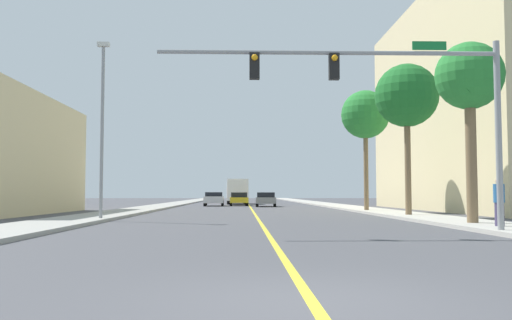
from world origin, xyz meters
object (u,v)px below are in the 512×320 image
object	(u,v)px
street_lamp	(102,120)
palm_far	(365,115)
delivery_truck	(237,191)
car_gray	(266,199)
palm_near	(469,80)
traffic_signal_mast	(390,88)
pedestrian	(499,202)
car_silver	(214,199)
car_yellow	(239,199)
palm_mid	(407,97)

from	to	relation	value
street_lamp	palm_far	distance (m)	19.28
street_lamp	delivery_truck	bearing A→B (deg)	81.35
palm_far	delivery_truck	world-z (taller)	palm_far
car_gray	palm_near	bearing A→B (deg)	-75.69
traffic_signal_mast	palm_far	distance (m)	20.98
palm_near	pedestrian	world-z (taller)	palm_near
street_lamp	delivery_truck	world-z (taller)	street_lamp
palm_near	palm_far	world-z (taller)	palm_far
car_silver	car_yellow	world-z (taller)	car_silver
palm_mid	delivery_truck	world-z (taller)	palm_mid
palm_far	delivery_truck	bearing A→B (deg)	107.92
car_yellow	palm_mid	bearing A→B (deg)	-73.30
street_lamp	car_yellow	distance (m)	32.08
car_yellow	delivery_truck	world-z (taller)	delivery_truck
palm_far	palm_mid	bearing A→B (deg)	-87.00
car_gray	delivery_truck	distance (m)	12.92
palm_mid	car_gray	world-z (taller)	palm_mid
traffic_signal_mast	delivery_truck	xyz separation A→B (m)	(-5.23, 48.75, -3.07)
palm_near	palm_far	xyz separation A→B (m)	(-0.45, 16.30, 0.89)
palm_near	car_silver	bearing A→B (deg)	108.80
palm_mid	car_silver	xyz separation A→B (m)	(-11.83, 26.67, -5.85)
palm_far	street_lamp	bearing A→B (deg)	-142.46
traffic_signal_mast	pedestrian	xyz separation A→B (m)	(4.36, 1.96, -3.65)
car_silver	delivery_truck	xyz separation A→B (m)	(2.27, 9.72, 0.84)
street_lamp	delivery_truck	size ratio (longest dim) A/B	0.94
palm_mid	pedestrian	bearing A→B (deg)	-89.82
palm_mid	car_yellow	world-z (taller)	palm_mid
palm_mid	car_gray	distance (m)	25.43
street_lamp	car_silver	size ratio (longest dim) A/B	1.93
palm_near	pedestrian	xyz separation A→B (m)	(0.01, -2.25, -4.83)
palm_near	delivery_truck	size ratio (longest dim) A/B	0.81
car_silver	car_yellow	distance (m)	2.71
car_silver	pedestrian	world-z (taller)	pedestrian
traffic_signal_mast	palm_mid	size ratio (longest dim) A/B	1.33
palm_far	delivery_truck	size ratio (longest dim) A/B	0.94
traffic_signal_mast	palm_mid	bearing A→B (deg)	70.68
delivery_truck	street_lamp	bearing A→B (deg)	-100.37
palm_near	car_yellow	size ratio (longest dim) A/B	1.72
street_lamp	car_yellow	world-z (taller)	street_lamp
palm_mid	car_silver	world-z (taller)	palm_mid
palm_near	palm_far	bearing A→B (deg)	91.59
car_silver	car_gray	bearing A→B (deg)	-29.85
street_lamp	car_gray	size ratio (longest dim) A/B	1.88
street_lamp	palm_near	world-z (taller)	street_lamp
traffic_signal_mast	car_yellow	size ratio (longest dim) A/B	2.62
palm_far	car_silver	xyz separation A→B (m)	(-11.40, 18.52, -5.98)
car_silver	palm_far	bearing A→B (deg)	-59.50
street_lamp	car_yellow	size ratio (longest dim) A/B	2.00
street_lamp	pedestrian	xyz separation A→B (m)	(15.67, -6.86, -3.75)
car_gray	palm_far	bearing A→B (deg)	-65.83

